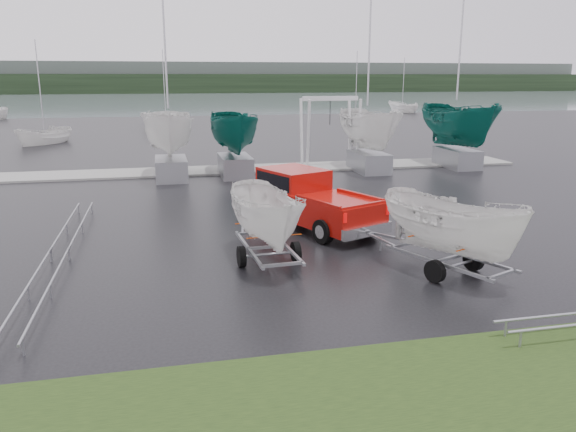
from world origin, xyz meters
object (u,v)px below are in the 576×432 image
Objects in this scene: pickup_truck at (305,197)px; trailer_hitched at (455,175)px; trailer_parked at (267,169)px; boat_hoist at (330,122)px.

pickup_truck is 6.68m from trailer_hitched.
pickup_truck is 1.23× the size of trailer_hitched.
trailer_hitched is 1.00× the size of trailer_parked.
trailer_hitched reaches higher than boat_hoist.
trailer_hitched is at bearing -27.75° from trailer_parked.
pickup_truck is 13.55m from boat_hoist.
trailer_parked is at bearing -141.56° from pickup_truck.
pickup_truck is at bearing -110.50° from boat_hoist.
trailer_parked reaches higher than pickup_truck.
boat_hoist is at bearing 60.40° from trailer_hitched.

